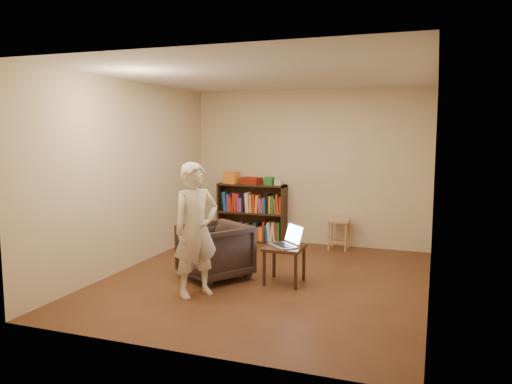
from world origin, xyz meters
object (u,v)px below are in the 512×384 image
(bookshelf, at_px, (252,216))
(armchair, at_px, (215,251))
(side_table, at_px, (284,253))
(person, at_px, (196,230))
(stool, at_px, (339,225))
(laptop, at_px, (287,241))

(bookshelf, height_order, armchair, bookshelf)
(side_table, bearing_deg, armchair, -173.01)
(armchair, height_order, person, person)
(bookshelf, bearing_deg, stool, -4.01)
(stool, height_order, person, person)
(bookshelf, bearing_deg, person, -82.34)
(side_table, xyz_separation_m, laptop, (0.02, 0.04, 0.14))
(bookshelf, distance_m, person, 2.98)
(side_table, bearing_deg, laptop, 59.27)
(laptop, bearing_deg, armchair, -127.83)
(stool, xyz_separation_m, person, (-1.15, -2.82, 0.38))
(armchair, height_order, laptop, laptop)
(stool, xyz_separation_m, side_table, (-0.31, -2.03, -0.01))
(side_table, xyz_separation_m, person, (-0.83, -0.79, 0.39))
(bookshelf, distance_m, laptop, 2.45)
(person, bearing_deg, bookshelf, 41.65)
(stool, bearing_deg, laptop, -98.31)
(armchair, relative_size, person, 0.51)
(stool, distance_m, laptop, 2.02)
(bookshelf, height_order, laptop, bookshelf)
(side_table, bearing_deg, bookshelf, 119.87)
(laptop, bearing_deg, side_table, -77.60)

